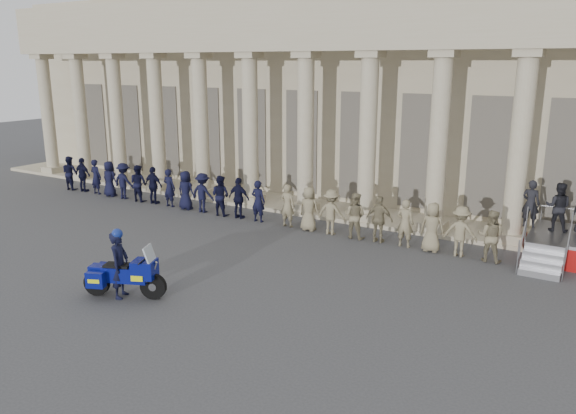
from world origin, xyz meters
The scene contains 5 objects.
ground centered at (0.00, 0.00, 0.00)m, with size 90.00×90.00×0.00m, color #3F3F41.
building centered at (0.00, 14.74, 4.52)m, with size 40.00×12.50×9.00m.
officer_rank centered at (-3.28, 6.09, 0.80)m, with size 20.05×0.61×1.60m.
motorcycle centered at (-1.21, -1.57, 0.62)m, with size 2.11×1.30×1.43m.
rider centered at (-1.32, -1.62, 0.91)m, with size 0.63×0.75×1.84m.
Camera 1 is at (9.36, -10.95, 5.90)m, focal length 35.00 mm.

